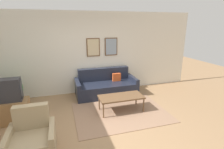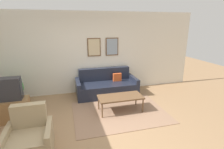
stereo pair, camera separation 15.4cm
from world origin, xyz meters
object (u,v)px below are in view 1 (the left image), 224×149
at_px(couch, 106,86).
at_px(potted_plant_tall, 10,90).
at_px(tv, 7,90).
at_px(armchair, 32,141).
at_px(coffee_table, 121,97).

distance_m(couch, potted_plant_tall, 2.78).
distance_m(tv, armchair, 1.58).
xyz_separation_m(armchair, potted_plant_tall, (-0.68, 1.74, 0.40)).
bearing_deg(tv, potted_plant_tall, 97.65).
relative_size(tv, armchair, 0.70).
bearing_deg(couch, coffee_table, -86.10).
height_order(armchair, potted_plant_tall, potted_plant_tall).
xyz_separation_m(tv, armchair, (0.63, -1.34, -0.54)).
bearing_deg(potted_plant_tall, couch, 12.99).
bearing_deg(potted_plant_tall, coffee_table, -12.99).
distance_m(tv, potted_plant_tall, 0.42).
bearing_deg(coffee_table, armchair, -152.32).
xyz_separation_m(couch, potted_plant_tall, (-2.69, -0.62, 0.39)).
bearing_deg(armchair, tv, 118.80).
bearing_deg(tv, armchair, -64.87).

